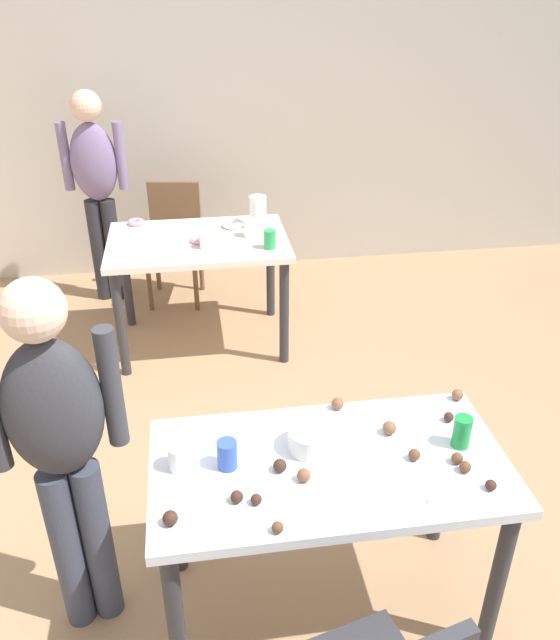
% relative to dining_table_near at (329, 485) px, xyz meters
% --- Properties ---
extents(ground_plane, '(6.40, 6.40, 0.00)m').
position_rel_dining_table_near_xyz_m(ground_plane, '(0.03, 0.23, -0.64)').
color(ground_plane, '#9E7A56').
extents(wall_back, '(6.40, 0.10, 2.60)m').
position_rel_dining_table_near_xyz_m(wall_back, '(0.03, 3.43, 0.66)').
color(wall_back, '#BCB2A3').
rests_on(wall_back, ground_plane).
extents(dining_table_near, '(1.26, 0.66, 0.75)m').
position_rel_dining_table_near_xyz_m(dining_table_near, '(0.00, 0.00, 0.00)').
color(dining_table_near, silver).
rests_on(dining_table_near, ground_plane).
extents(dining_table_far, '(1.13, 0.76, 0.75)m').
position_rel_dining_table_near_xyz_m(dining_table_far, '(-0.38, 2.14, 0.00)').
color(dining_table_far, silver).
rests_on(dining_table_far, ground_plane).
extents(chair_far_table, '(0.46, 0.46, 0.87)m').
position_rel_dining_table_near_xyz_m(chair_far_table, '(-0.54, 2.87, -0.14)').
color(chair_far_table, brown).
rests_on(chair_far_table, ground_plane).
extents(person_girl_near, '(0.46, 0.26, 1.48)m').
position_rel_dining_table_near_xyz_m(person_girl_near, '(-0.91, 0.09, 0.24)').
color(person_girl_near, '#383D4C').
rests_on(person_girl_near, ground_plane).
extents(person_adult_far, '(0.45, 0.23, 1.54)m').
position_rel_dining_table_near_xyz_m(person_adult_far, '(-1.05, 2.91, 0.28)').
color(person_adult_far, '#28282D').
rests_on(person_adult_far, ground_plane).
extents(mixing_bowl, '(0.17, 0.17, 0.08)m').
position_rel_dining_table_near_xyz_m(mixing_bowl, '(-0.05, 0.08, 0.15)').
color(mixing_bowl, white).
rests_on(mixing_bowl, dining_table_near).
extents(soda_can, '(0.07, 0.07, 0.12)m').
position_rel_dining_table_near_xyz_m(soda_can, '(0.49, 0.02, 0.17)').
color(soda_can, '#198438').
rests_on(soda_can, dining_table_near).
extents(fork_near, '(0.17, 0.02, 0.01)m').
position_rel_dining_table_near_xyz_m(fork_near, '(0.36, -0.24, 0.11)').
color(fork_near, silver).
rests_on(fork_near, dining_table_near).
extents(cup_near_0, '(0.07, 0.07, 0.11)m').
position_rel_dining_table_near_xyz_m(cup_near_0, '(-0.36, 0.03, 0.16)').
color(cup_near_0, '#3351B2').
rests_on(cup_near_0, dining_table_near).
extents(cup_near_1, '(0.08, 0.08, 0.10)m').
position_rel_dining_table_near_xyz_m(cup_near_1, '(-0.52, 0.05, 0.16)').
color(cup_near_1, white).
rests_on(cup_near_1, dining_table_near).
extents(cake_ball_0, '(0.05, 0.05, 0.05)m').
position_rel_dining_table_near_xyz_m(cake_ball_0, '(-0.11, -0.08, 0.13)').
color(cake_ball_0, brown).
rests_on(cake_ball_0, dining_table_near).
extents(cake_ball_1, '(0.04, 0.04, 0.04)m').
position_rel_dining_table_near_xyz_m(cake_ball_1, '(-0.28, -0.16, 0.13)').
color(cake_ball_1, '#3D2319').
rests_on(cake_ball_1, dining_table_near).
extents(cake_ball_2, '(0.05, 0.05, 0.05)m').
position_rel_dining_table_near_xyz_m(cake_ball_2, '(-0.18, -0.02, 0.13)').
color(cake_ball_2, '#3D2319').
rests_on(cake_ball_2, dining_table_near).
extents(cake_ball_3, '(0.04, 0.04, 0.04)m').
position_rel_dining_table_near_xyz_m(cake_ball_3, '(0.50, 0.16, 0.13)').
color(cake_ball_3, '#3D2319').
rests_on(cake_ball_3, dining_table_near).
extents(cake_ball_4, '(0.04, 0.04, 0.04)m').
position_rel_dining_table_near_xyz_m(cake_ball_4, '(0.44, -0.07, 0.13)').
color(cake_ball_4, brown).
rests_on(cake_ball_4, dining_table_near).
extents(cake_ball_5, '(0.04, 0.04, 0.04)m').
position_rel_dining_table_near_xyz_m(cake_ball_5, '(0.50, -0.21, 0.13)').
color(cake_ball_5, '#3D2319').
rests_on(cake_ball_5, dining_table_near).
extents(cake_ball_6, '(0.04, 0.04, 0.04)m').
position_rel_dining_table_near_xyz_m(cake_ball_6, '(-0.23, -0.29, 0.13)').
color(cake_ball_6, brown).
rests_on(cake_ball_6, dining_table_near).
extents(cake_ball_7, '(0.05, 0.05, 0.05)m').
position_rel_dining_table_near_xyz_m(cake_ball_7, '(0.25, 0.12, 0.13)').
color(cake_ball_7, brown).
rests_on(cake_ball_7, dining_table_near).
extents(cake_ball_8, '(0.05, 0.05, 0.05)m').
position_rel_dining_table_near_xyz_m(cake_ball_8, '(0.58, 0.28, 0.13)').
color(cake_ball_8, brown).
rests_on(cake_ball_8, dining_table_near).
extents(cake_ball_9, '(0.04, 0.04, 0.04)m').
position_rel_dining_table_near_xyz_m(cake_ball_9, '(-0.34, -0.14, 0.13)').
color(cake_ball_9, '#3D2319').
rests_on(cake_ball_9, dining_table_near).
extents(cake_ball_10, '(0.04, 0.04, 0.04)m').
position_rel_dining_table_near_xyz_m(cake_ball_10, '(0.30, -0.03, 0.13)').
color(cake_ball_10, brown).
rests_on(cake_ball_10, dining_table_near).
extents(cake_ball_11, '(0.04, 0.04, 0.04)m').
position_rel_dining_table_near_xyz_m(cake_ball_11, '(0.45, -0.12, 0.13)').
color(cake_ball_11, brown).
rests_on(cake_ball_11, dining_table_near).
extents(cake_ball_12, '(0.05, 0.05, 0.05)m').
position_rel_dining_table_near_xyz_m(cake_ball_12, '(0.10, 0.30, 0.13)').
color(cake_ball_12, brown).
rests_on(cake_ball_12, dining_table_near).
extents(cake_ball_13, '(0.05, 0.05, 0.05)m').
position_rel_dining_table_near_xyz_m(cake_ball_13, '(-0.55, -0.21, 0.13)').
color(cake_ball_13, '#3D2319').
rests_on(cake_ball_13, dining_table_near).
extents(pitcher_far, '(0.11, 0.11, 0.21)m').
position_rel_dining_table_near_xyz_m(pitcher_far, '(0.02, 2.29, 0.21)').
color(pitcher_far, white).
rests_on(pitcher_far, dining_table_far).
extents(cup_far_0, '(0.09, 0.09, 0.10)m').
position_rel_dining_table_near_xyz_m(cup_far_0, '(-0.33, 1.99, 0.16)').
color(cup_far_0, white).
rests_on(cup_far_0, dining_table_far).
extents(cup_far_1, '(0.07, 0.07, 0.12)m').
position_rel_dining_table_near_xyz_m(cup_far_1, '(0.05, 1.93, 0.17)').
color(cup_far_1, green).
rests_on(cup_far_1, dining_table_far).
extents(cup_far_2, '(0.09, 0.09, 0.11)m').
position_rel_dining_table_near_xyz_m(cup_far_2, '(-0.05, 2.14, 0.16)').
color(cup_far_2, white).
rests_on(cup_far_2, dining_table_far).
extents(donut_far_0, '(0.11, 0.11, 0.03)m').
position_rel_dining_table_near_xyz_m(donut_far_0, '(-0.38, 2.08, 0.12)').
color(donut_far_0, pink).
rests_on(donut_far_0, dining_table_far).
extents(donut_far_1, '(0.14, 0.14, 0.04)m').
position_rel_dining_table_near_xyz_m(donut_far_1, '(-0.14, 2.31, 0.13)').
color(donut_far_1, white).
rests_on(donut_far_1, dining_table_far).
extents(donut_far_2, '(0.11, 0.11, 0.03)m').
position_rel_dining_table_near_xyz_m(donut_far_2, '(-0.78, 2.46, 0.12)').
color(donut_far_2, pink).
rests_on(donut_far_2, dining_table_far).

